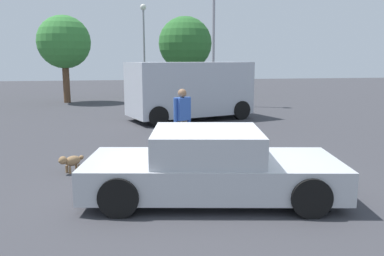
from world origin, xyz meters
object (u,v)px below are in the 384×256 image
(dog, at_px, (71,161))
(light_post_near, at_px, (144,33))
(light_post_mid, at_px, (214,14))
(pedestrian, at_px, (182,114))
(sedan_foreground, at_px, (211,167))
(van_white, at_px, (190,89))

(dog, bearing_deg, light_post_near, -137.94)
(light_post_mid, bearing_deg, pedestrian, -107.87)
(sedan_foreground, height_order, dog, sedan_foreground)
(sedan_foreground, relative_size, van_white, 0.87)
(sedan_foreground, xyz_separation_m, dog, (-2.63, 2.02, -0.32))
(pedestrian, height_order, light_post_near, light_post_near)
(dog, height_order, light_post_near, light_post_near)
(sedan_foreground, xyz_separation_m, light_post_near, (0.09, 22.10, 3.74))
(van_white, distance_m, pedestrian, 5.48)
(sedan_foreground, bearing_deg, light_post_mid, 86.97)
(van_white, height_order, pedestrian, van_white)
(pedestrian, relative_size, light_post_mid, 0.24)
(van_white, bearing_deg, light_post_mid, -132.42)
(pedestrian, bearing_deg, dog, 85.85)
(light_post_mid, bearing_deg, sedan_foreground, -103.50)
(light_post_near, distance_m, light_post_mid, 9.34)
(van_white, bearing_deg, dog, 42.96)
(van_white, relative_size, light_post_near, 0.83)
(light_post_near, bearing_deg, light_post_mid, -70.59)
(light_post_near, relative_size, light_post_mid, 0.90)
(dog, height_order, light_post_mid, light_post_mid)
(van_white, distance_m, light_post_near, 13.62)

